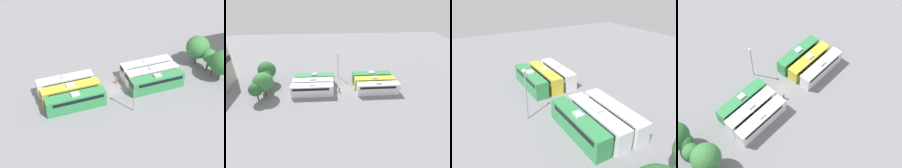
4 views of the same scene
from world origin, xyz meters
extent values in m
plane|color=gray|center=(0.00, 0.00, 0.00)|extent=(125.57, 125.57, 0.00)
cube|color=silver|center=(-3.27, -9.31, 1.68)|extent=(2.49, 11.87, 3.36)
cube|color=black|center=(-3.27, -9.02, 2.64)|extent=(2.53, 10.09, 0.74)
cube|color=black|center=(-3.27, -15.24, 2.62)|extent=(2.19, 0.08, 1.18)
cube|color=#B2B2B7|center=(-3.27, -9.31, 3.54)|extent=(1.20, 1.60, 0.35)
cube|color=gold|center=(0.01, -9.00, 1.68)|extent=(2.49, 11.87, 3.36)
cube|color=black|center=(0.01, -8.70, 2.64)|extent=(2.53, 10.09, 0.74)
cube|color=black|center=(0.01, -14.93, 2.62)|extent=(2.19, 0.08, 1.18)
cube|color=silver|center=(0.01, -9.00, 3.54)|extent=(1.20, 1.60, 0.35)
cube|color=#338C4C|center=(3.24, -8.81, 1.68)|extent=(2.49, 11.87, 3.36)
cube|color=black|center=(3.24, -8.52, 2.64)|extent=(2.53, 10.09, 0.74)
cube|color=black|center=(3.24, -14.74, 2.62)|extent=(2.19, 0.08, 1.18)
cube|color=silver|center=(3.24, -8.81, 3.54)|extent=(1.20, 1.60, 0.35)
cube|color=white|center=(-3.03, 9.31, 1.68)|extent=(2.49, 11.87, 3.36)
cube|color=black|center=(-3.03, 9.61, 2.64)|extent=(2.53, 10.09, 0.74)
cube|color=black|center=(-3.03, 3.38, 2.62)|extent=(2.19, 0.08, 1.18)
cube|color=white|center=(-3.03, 9.31, 3.54)|extent=(1.20, 1.60, 0.35)
cube|color=white|center=(0.12, 9.18, 1.68)|extent=(2.49, 11.87, 3.36)
cube|color=black|center=(0.12, 9.48, 2.64)|extent=(2.53, 10.09, 0.74)
cube|color=black|center=(0.12, 3.25, 2.62)|extent=(2.19, 0.08, 1.18)
cube|color=#B2B2B7|center=(0.12, 9.18, 3.54)|extent=(1.20, 1.60, 0.35)
cube|color=#338C4C|center=(3.14, 8.88, 1.68)|extent=(2.49, 11.87, 3.36)
cube|color=black|center=(3.14, 9.18, 2.64)|extent=(2.53, 10.09, 0.74)
cube|color=black|center=(3.14, 2.96, 2.62)|extent=(2.19, 0.08, 1.18)
cube|color=#B2B2B7|center=(3.14, 8.88, 3.54)|extent=(1.20, 1.60, 0.35)
cylinder|color=#CC4C19|center=(-1.86, 1.62, 0.71)|extent=(0.36, 0.36, 1.42)
sphere|color=tan|center=(-1.86, 1.62, 1.54)|extent=(0.24, 0.24, 0.24)
cylinder|color=gray|center=(7.86, 1.42, 4.06)|extent=(0.20, 0.20, 8.12)
sphere|color=#EAE5C6|center=(7.86, 1.42, 8.30)|extent=(0.60, 0.60, 0.60)
cylinder|color=brown|center=(-4.84, 23.80, 1.20)|extent=(0.38, 0.38, 2.39)
sphere|color=#28602D|center=(-4.84, 23.80, 3.69)|extent=(3.71, 3.71, 3.71)
cylinder|color=brown|center=(-2.73, 22.33, 1.33)|extent=(0.34, 0.34, 2.65)
sphere|color=#387A3D|center=(-2.73, 22.33, 4.56)|extent=(5.45, 5.45, 5.45)
cylinder|color=brown|center=(0.57, 23.32, 1.37)|extent=(0.44, 0.44, 2.73)
sphere|color=#387A3D|center=(0.57, 23.32, 3.85)|extent=(3.21, 3.21, 3.21)
cylinder|color=brown|center=(2.84, 22.92, 1.37)|extent=(0.41, 0.41, 2.74)
sphere|color=#2D6B33|center=(2.84, 22.92, 3.86)|extent=(3.20, 3.20, 3.20)
cylinder|color=brown|center=(4.89, 23.49, 1.30)|extent=(0.36, 0.36, 2.60)
sphere|color=#2D6B33|center=(4.89, 23.49, 4.48)|extent=(5.36, 5.36, 5.36)
camera|label=1|loc=(49.99, -19.03, 39.65)|focal=50.00mm
camera|label=2|loc=(-44.50, 4.76, 28.41)|focal=28.00mm
camera|label=3|loc=(17.33, 29.91, 20.22)|focal=35.00mm
camera|label=4|loc=(-28.93, 29.17, 55.71)|focal=50.00mm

